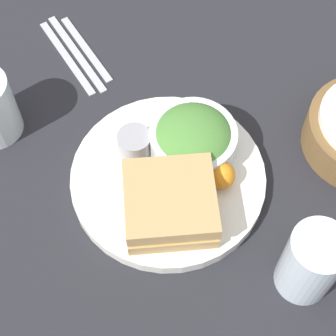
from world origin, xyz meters
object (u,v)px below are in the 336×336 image
object	(u,v)px
dressing_cup	(135,144)
knife	(76,53)
salad_bowl	(193,139)
plate	(168,179)
fork	(67,57)
sandwich	(170,203)
drink_glass	(311,263)
spoon	(86,48)

from	to	relation	value
dressing_cup	knife	size ratio (longest dim) A/B	0.25
salad_bowl	knife	size ratio (longest dim) A/B	0.65
plate	dressing_cup	xyz separation A→B (m)	(-0.05, -0.04, 0.03)
fork	knife	xyz separation A→B (m)	(-0.01, 0.02, 0.00)
sandwich	drink_glass	bearing A→B (deg)	55.41
drink_glass	spoon	xyz separation A→B (m)	(-0.44, -0.26, -0.06)
sandwich	salad_bowl	bearing A→B (deg)	154.51
plate	sandwich	size ratio (longest dim) A/B	2.23
sandwich	drink_glass	world-z (taller)	drink_glass
salad_bowl	drink_glass	distance (m)	0.24
fork	spoon	size ratio (longest dim) A/B	1.11
salad_bowl	sandwich	bearing A→B (deg)	-25.49
spoon	sandwich	bearing A→B (deg)	172.16
knife	spoon	bearing A→B (deg)	-90.00
salad_bowl	fork	size ratio (longest dim) A/B	0.69
fork	plate	bearing A→B (deg)	-176.43
dressing_cup	plate	bearing A→B (deg)	41.52
drink_glass	spoon	size ratio (longest dim) A/B	0.73
plate	dressing_cup	world-z (taller)	dressing_cup
dressing_cup	fork	distance (m)	0.23
dressing_cup	fork	bearing A→B (deg)	-155.87
sandwich	knife	distance (m)	0.34
sandwich	dressing_cup	xyz separation A→B (m)	(-0.11, -0.04, -0.01)
knife	fork	bearing A→B (deg)	90.00
dressing_cup	fork	xyz separation A→B (m)	(-0.21, -0.09, -0.04)
spoon	drink_glass	bearing A→B (deg)	-173.95
salad_bowl	fork	distance (m)	0.28
sandwich	spoon	distance (m)	0.35
fork	knife	distance (m)	0.02
sandwich	salad_bowl	size ratio (longest dim) A/B	1.00
drink_glass	knife	distance (m)	0.51
sandwich	knife	world-z (taller)	sandwich
drink_glass	fork	xyz separation A→B (m)	(-0.42, -0.29, -0.06)
sandwich	fork	bearing A→B (deg)	-157.50
salad_bowl	knife	bearing A→B (deg)	-144.53
plate	salad_bowl	distance (m)	0.07
fork	dressing_cup	bearing A→B (deg)	179.83
plate	drink_glass	size ratio (longest dim) A/B	2.34
salad_bowl	dressing_cup	size ratio (longest dim) A/B	2.58
plate	drink_glass	world-z (taller)	drink_glass
dressing_cup	salad_bowl	bearing A→B (deg)	84.01
drink_glass	knife	xyz separation A→B (m)	(-0.43, -0.27, -0.06)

